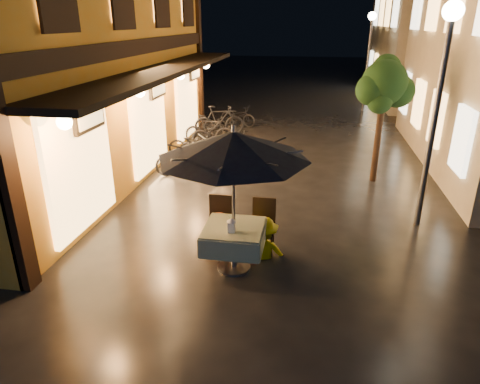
% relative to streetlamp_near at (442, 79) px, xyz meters
% --- Properties ---
extents(ground, '(90.00, 90.00, 0.00)m').
position_rel_streetlamp_near_xyz_m(ground, '(-3.00, -2.00, -2.92)').
color(ground, black).
rests_on(ground, ground).
extents(west_building, '(5.90, 11.40, 7.40)m').
position_rel_streetlamp_near_xyz_m(west_building, '(-8.72, 2.00, 0.79)').
color(west_building, orange).
rests_on(west_building, ground).
extents(east_building_far, '(7.30, 10.30, 7.30)m').
position_rel_streetlamp_near_xyz_m(east_building_far, '(4.49, 16.00, 0.74)').
color(east_building_far, '#C6B697').
rests_on(east_building_far, ground).
extents(street_tree, '(1.43, 1.20, 3.15)m').
position_rel_streetlamp_near_xyz_m(street_tree, '(-0.59, 2.51, -0.50)').
color(street_tree, black).
rests_on(street_tree, ground).
extents(streetlamp_near, '(0.36, 0.36, 4.23)m').
position_rel_streetlamp_near_xyz_m(streetlamp_near, '(0.00, 0.00, 0.00)').
color(streetlamp_near, '#59595E').
rests_on(streetlamp_near, ground).
extents(streetlamp_far, '(0.36, 0.36, 4.23)m').
position_rel_streetlamp_near_xyz_m(streetlamp_far, '(0.00, 12.00, 0.00)').
color(streetlamp_far, '#59595E').
rests_on(streetlamp_far, ground).
extents(cafe_table, '(0.99, 0.99, 0.78)m').
position_rel_streetlamp_near_xyz_m(cafe_table, '(-3.41, -2.29, -2.33)').
color(cafe_table, '#59595E').
rests_on(cafe_table, ground).
extents(patio_umbrella, '(2.39, 2.39, 2.46)m').
position_rel_streetlamp_near_xyz_m(patio_umbrella, '(-3.41, -2.29, -0.77)').
color(patio_umbrella, '#59595E').
rests_on(patio_umbrella, ground).
extents(cafe_chair_left, '(0.42, 0.42, 0.97)m').
position_rel_streetlamp_near_xyz_m(cafe_chair_left, '(-3.81, -1.55, -2.38)').
color(cafe_chair_left, black).
rests_on(cafe_chair_left, ground).
extents(cafe_chair_right, '(0.42, 0.42, 0.97)m').
position_rel_streetlamp_near_xyz_m(cafe_chair_right, '(-3.01, -1.55, -2.38)').
color(cafe_chair_right, black).
rests_on(cafe_chair_right, ground).
extents(table_lantern, '(0.16, 0.16, 0.25)m').
position_rel_streetlamp_near_xyz_m(table_lantern, '(-3.41, -2.48, -2.00)').
color(table_lantern, white).
rests_on(table_lantern, cafe_table).
extents(person_orange, '(0.80, 0.67, 1.48)m').
position_rel_streetlamp_near_xyz_m(person_orange, '(-3.78, -1.77, -2.18)').
color(person_orange, orange).
rests_on(person_orange, ground).
extents(person_yellow, '(1.03, 0.78, 1.41)m').
position_rel_streetlamp_near_xyz_m(person_yellow, '(-2.97, -1.78, -2.21)').
color(person_yellow, '#D9C000').
rests_on(person_yellow, ground).
extents(bicycle_0, '(1.81, 1.18, 0.90)m').
position_rel_streetlamp_near_xyz_m(bicycle_0, '(-5.49, 2.13, -2.47)').
color(bicycle_0, black).
rests_on(bicycle_0, ground).
extents(bicycle_1, '(1.55, 0.80, 0.89)m').
position_rel_streetlamp_near_xyz_m(bicycle_1, '(-5.27, 2.10, -2.47)').
color(bicycle_1, black).
rests_on(bicycle_1, ground).
extents(bicycle_2, '(1.66, 0.75, 0.84)m').
position_rel_streetlamp_near_xyz_m(bicycle_2, '(-5.72, 3.70, -2.50)').
color(bicycle_2, black).
rests_on(bicycle_2, ground).
extents(bicycle_3, '(1.75, 0.59, 1.04)m').
position_rel_streetlamp_near_xyz_m(bicycle_3, '(-5.56, 4.96, -2.40)').
color(bicycle_3, black).
rests_on(bicycle_3, ground).
extents(bicycle_4, '(1.70, 0.75, 0.86)m').
position_rel_streetlamp_near_xyz_m(bicycle_4, '(-5.30, 4.99, -2.49)').
color(bicycle_4, black).
rests_on(bicycle_4, ground).
extents(bicycle_5, '(1.86, 1.08, 1.08)m').
position_rel_streetlamp_near_xyz_m(bicycle_5, '(-5.54, 6.41, -2.38)').
color(bicycle_5, black).
rests_on(bicycle_5, ground).
extents(bicycle_6, '(1.63, 1.04, 0.81)m').
position_rel_streetlamp_near_xyz_m(bicycle_6, '(-5.15, 8.00, -2.51)').
color(bicycle_6, black).
rests_on(bicycle_6, ground).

